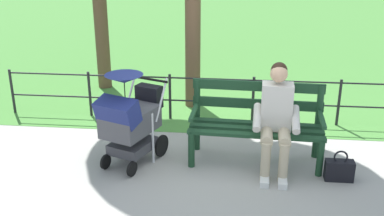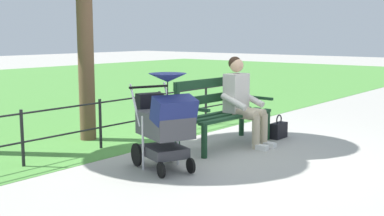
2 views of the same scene
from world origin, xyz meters
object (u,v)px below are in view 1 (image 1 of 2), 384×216
stroller (130,118)px  handbag (339,170)px  person_on_bench (276,116)px  park_bench (256,120)px

stroller → handbag: (-2.44, 0.17, -0.47)m
person_on_bench → stroller: size_ratio=1.11×
stroller → park_bench: bearing=-170.1°
handbag → stroller: bearing=-3.9°
person_on_bench → stroller: 1.72m
handbag → person_on_bench: bearing=-16.0°
person_on_bench → handbag: bearing=164.0°
park_bench → person_on_bench: (-0.22, 0.22, 0.15)m
stroller → handbag: stroller is taller
park_bench → person_on_bench: bearing=134.2°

